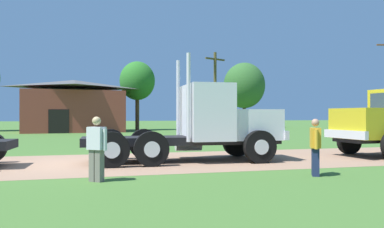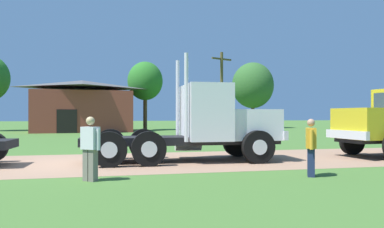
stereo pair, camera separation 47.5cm
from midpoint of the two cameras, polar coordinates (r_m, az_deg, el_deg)
The scene contains 9 objects.
ground_plane at distance 13.77m, azimuth -17.15°, elevation -7.08°, with size 200.00×200.00×0.00m, color #416A2B.
dirt_track at distance 13.77m, azimuth -17.15°, elevation -7.07°, with size 120.00×6.16×0.01m, color #987259.
truck_foreground_white at distance 13.97m, azimuth 3.25°, elevation -1.68°, with size 7.18×2.83×3.75m.
visitor_walking_mid at distance 9.92m, azimuth -13.60°, elevation -4.72°, with size 0.50×0.47×1.62m.
visitor_by_barrel at distance 10.92m, azimuth 18.51°, elevation -4.43°, with size 0.45×0.62×1.56m.
shed_building at distance 40.79m, azimuth -15.74°, elevation 1.05°, with size 10.43×8.57×5.25m.
utility_pole_near at distance 33.70m, azimuth 4.85°, elevation 3.53°, with size 2.06×1.03×7.20m.
tree_mid at distance 43.19m, azimuth -6.68°, elevation 4.87°, with size 3.92×3.92×7.66m.
tree_right at distance 50.48m, azimuth 9.31°, elevation 4.22°, with size 5.41×5.41×8.53m.
Camera 2 is at (1.26, -13.68, 1.65)m, focal length 35.78 mm.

